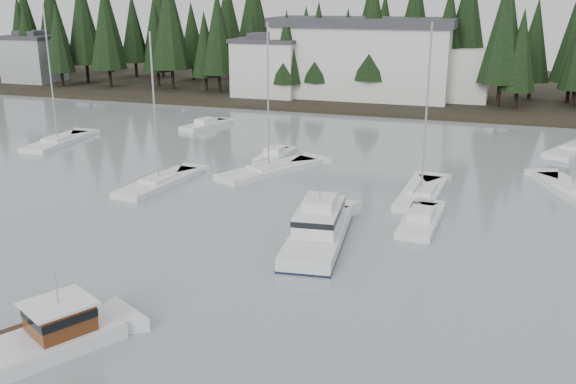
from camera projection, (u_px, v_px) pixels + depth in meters
name	position (u px, v px, depth m)	size (l,w,h in m)	color
far_shore_land	(412.00, 88.00, 103.25)	(240.00, 54.00, 1.00)	black
conifer_treeline	(401.00, 98.00, 93.29)	(200.00, 22.00, 20.00)	black
house_west	(268.00, 66.00, 91.00)	(9.54, 7.42, 8.75)	silver
house_far_west	(33.00, 58.00, 105.57)	(8.48, 7.42, 8.25)	#999EA0
harbor_inn	(378.00, 59.00, 89.15)	(29.50, 11.50, 10.90)	silver
lobster_boat_brown	(33.00, 345.00, 26.98)	(6.24, 8.36, 3.98)	white
cabin_cruiser_center	(318.00, 232.00, 39.22)	(4.13, 10.17, 4.25)	white
sailboat_0	(575.00, 151.00, 61.83)	(6.57, 9.97, 14.53)	white
sailboat_1	(572.00, 193.00, 48.80)	(5.66, 9.24, 14.00)	white
sailboat_2	(269.00, 172.00, 54.52)	(6.98, 10.05, 13.01)	white
sailboat_4	(58.00, 143.00, 64.80)	(3.34, 9.11, 14.20)	white
sailboat_7	(159.00, 185.00, 50.84)	(3.49, 9.03, 12.47)	white
sailboat_9	(421.00, 196.00, 48.12)	(3.09, 8.85, 13.28)	white
runabout_1	(421.00, 223.00, 42.33)	(2.47, 6.84, 1.42)	white
runabout_3	(206.00, 126.00, 72.80)	(3.85, 6.93, 1.42)	white
runabout_4	(274.00, 157.00, 59.23)	(2.34, 5.58, 1.42)	white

